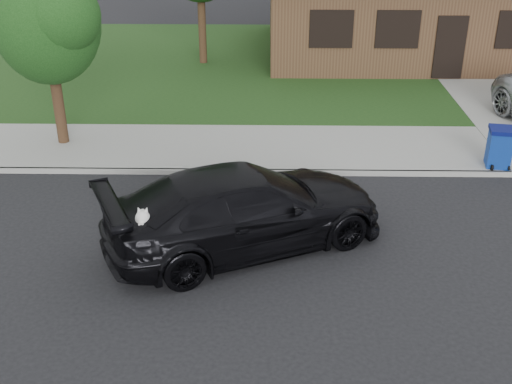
{
  "coord_description": "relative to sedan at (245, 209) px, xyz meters",
  "views": [
    {
      "loc": [
        -2.12,
        -10.48,
        6.59
      ],
      "look_at": [
        -2.31,
        0.38,
        1.1
      ],
      "focal_mm": 45.0,
      "sensor_mm": 36.0,
      "label": 1
    }
  ],
  "objects": [
    {
      "name": "lawn",
      "position": [
        2.52,
        12.72,
        -0.73
      ],
      "size": [
        60.0,
        13.0,
        0.13
      ],
      "primitive_type": "cube",
      "color": "#193814",
      "rests_on": "ground"
    },
    {
      "name": "sedan",
      "position": [
        0.0,
        0.0,
        0.0
      ],
      "size": [
        5.89,
        4.32,
        1.59
      ],
      "rotation": [
        0.0,
        0.0,
        2.01
      ],
      "color": "black",
      "rests_on": "ground"
    },
    {
      "name": "ground",
      "position": [
        2.52,
        -0.28,
        -0.79
      ],
      "size": [
        120.0,
        120.0,
        0.0
      ],
      "primitive_type": "plane",
      "color": "black",
      "rests_on": "ground"
    },
    {
      "name": "recycling_bin",
      "position": [
        6.01,
        3.58,
        -0.18
      ],
      "size": [
        0.67,
        0.68,
        0.97
      ],
      "rotation": [
        0.0,
        0.0,
        -0.17
      ],
      "color": "navy",
      "rests_on": "sidewalk"
    },
    {
      "name": "curb",
      "position": [
        2.52,
        3.22,
        -0.73
      ],
      "size": [
        60.0,
        0.12,
        0.12
      ],
      "primitive_type": "cube",
      "color": "gray",
      "rests_on": "ground"
    },
    {
      "name": "tree_2",
      "position": [
        -4.86,
        4.83,
        2.47
      ],
      "size": [
        2.73,
        2.6,
        4.59
      ],
      "color": "#332114",
      "rests_on": "ground"
    },
    {
      "name": "sidewalk",
      "position": [
        2.52,
        4.72,
        -0.73
      ],
      "size": [
        60.0,
        3.0,
        0.12
      ],
      "primitive_type": "cube",
      "color": "gray",
      "rests_on": "ground"
    }
  ]
}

